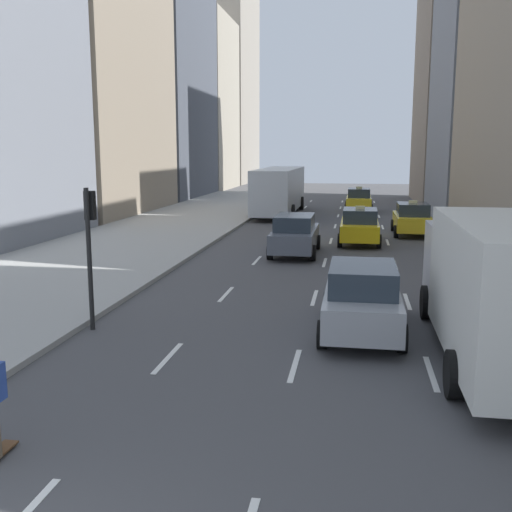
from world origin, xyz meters
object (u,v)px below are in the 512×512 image
(sedan_black_near, at_px, (362,298))
(sedan_silver_behind, at_px, (295,234))
(taxi_third, at_px, (412,219))
(taxi_second, at_px, (360,226))
(taxi_lead, at_px, (359,200))
(city_bus, at_px, (279,189))
(traffic_light_pole, at_px, (90,235))
(box_truck, at_px, (498,284))

(sedan_black_near, relative_size, sedan_silver_behind, 0.93)
(taxi_third, height_order, sedan_silver_behind, taxi_third)
(taxi_second, bearing_deg, sedan_black_near, -90.00)
(taxi_lead, height_order, taxi_third, same)
(city_bus, xyz_separation_m, traffic_light_pole, (-1.14, -28.57, 0.62))
(taxi_second, xyz_separation_m, sedan_silver_behind, (-2.80, -3.55, 0.02))
(sedan_silver_behind, height_order, city_bus, city_bus)
(taxi_third, bearing_deg, box_truck, -90.00)
(taxi_third, relative_size, sedan_silver_behind, 0.91)
(taxi_second, distance_m, city_bus, 14.28)
(taxi_second, relative_size, sedan_silver_behind, 0.91)
(taxi_lead, distance_m, sedan_black_near, 30.70)
(taxi_lead, relative_size, city_bus, 0.38)
(taxi_lead, xyz_separation_m, sedan_black_near, (0.00, -30.70, 0.02))
(taxi_third, height_order, city_bus, city_bus)
(taxi_third, bearing_deg, traffic_light_pole, -116.56)
(taxi_second, height_order, traffic_light_pole, traffic_light_pole)
(sedan_silver_behind, bearing_deg, taxi_lead, 81.83)
(taxi_third, xyz_separation_m, city_bus, (-8.41, 9.47, 0.91))
(taxi_second, relative_size, city_bus, 0.38)
(taxi_lead, bearing_deg, traffic_light_pole, -102.12)
(taxi_second, bearing_deg, city_bus, 113.19)
(taxi_third, distance_m, sedan_silver_behind, 9.11)
(city_bus, bearing_deg, taxi_third, -48.37)
(sedan_black_near, bearing_deg, taxi_second, 90.00)
(box_truck, bearing_deg, taxi_second, 99.73)
(taxi_lead, bearing_deg, sedan_black_near, -90.00)
(taxi_second, relative_size, sedan_black_near, 0.97)
(taxi_second, bearing_deg, box_truck, -80.27)
(taxi_lead, xyz_separation_m, taxi_second, (0.00, -15.95, 0.00))
(taxi_second, relative_size, taxi_third, 1.00)
(taxi_second, height_order, taxi_third, same)
(taxi_second, xyz_separation_m, traffic_light_pole, (-6.75, -15.47, 1.53))
(city_bus, distance_m, box_truck, 30.61)
(taxi_lead, bearing_deg, sedan_silver_behind, -98.17)
(taxi_lead, height_order, traffic_light_pole, traffic_light_pole)
(sedan_black_near, bearing_deg, box_truck, -29.63)
(taxi_second, height_order, sedan_black_near, taxi_second)
(taxi_third, xyz_separation_m, sedan_black_near, (-2.80, -18.38, 0.02))
(sedan_silver_behind, relative_size, traffic_light_pole, 1.35)
(taxi_lead, relative_size, traffic_light_pole, 1.22)
(sedan_black_near, distance_m, city_bus, 28.41)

